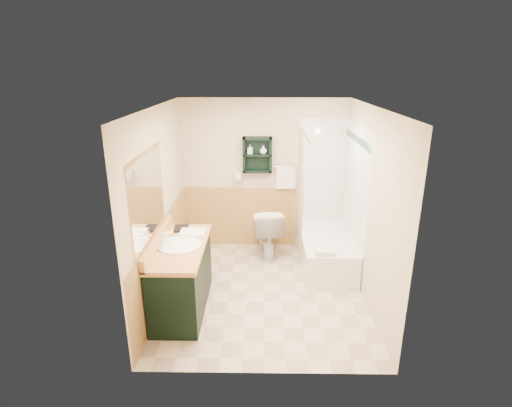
# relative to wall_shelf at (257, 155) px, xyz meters

# --- Properties ---
(floor) EXTENTS (3.00, 3.00, 0.00)m
(floor) POSITION_rel_wall_shelf_xyz_m (0.10, -1.41, -1.55)
(floor) COLOR beige
(floor) RESTS_ON ground
(back_wall) EXTENTS (2.60, 0.04, 2.40)m
(back_wall) POSITION_rel_wall_shelf_xyz_m (0.10, 0.11, -0.35)
(back_wall) COLOR beige
(back_wall) RESTS_ON ground
(left_wall) EXTENTS (0.04, 3.00, 2.40)m
(left_wall) POSITION_rel_wall_shelf_xyz_m (-1.22, -1.41, -0.35)
(left_wall) COLOR beige
(left_wall) RESTS_ON ground
(right_wall) EXTENTS (0.04, 3.00, 2.40)m
(right_wall) POSITION_rel_wall_shelf_xyz_m (1.42, -1.41, -0.35)
(right_wall) COLOR beige
(right_wall) RESTS_ON ground
(ceiling) EXTENTS (2.60, 3.00, 0.04)m
(ceiling) POSITION_rel_wall_shelf_xyz_m (0.10, -1.41, 0.87)
(ceiling) COLOR white
(ceiling) RESTS_ON back_wall
(wainscot_left) EXTENTS (2.98, 2.98, 1.00)m
(wainscot_left) POSITION_rel_wall_shelf_xyz_m (-1.19, -1.41, -1.05)
(wainscot_left) COLOR tan
(wainscot_left) RESTS_ON left_wall
(wainscot_back) EXTENTS (2.58, 2.58, 1.00)m
(wainscot_back) POSITION_rel_wall_shelf_xyz_m (0.10, 0.08, -1.05)
(wainscot_back) COLOR tan
(wainscot_back) RESTS_ON back_wall
(mirror_frame) EXTENTS (1.30, 1.30, 1.00)m
(mirror_frame) POSITION_rel_wall_shelf_xyz_m (-1.17, -1.96, -0.05)
(mirror_frame) COLOR olive
(mirror_frame) RESTS_ON left_wall
(mirror_glass) EXTENTS (1.20, 1.20, 0.90)m
(mirror_glass) POSITION_rel_wall_shelf_xyz_m (-1.17, -1.96, -0.05)
(mirror_glass) COLOR white
(mirror_glass) RESTS_ON left_wall
(tile_right) EXTENTS (1.50, 1.50, 2.10)m
(tile_right) POSITION_rel_wall_shelf_xyz_m (1.38, -0.66, -0.50)
(tile_right) COLOR white
(tile_right) RESTS_ON right_wall
(tile_back) EXTENTS (0.95, 0.95, 2.10)m
(tile_back) POSITION_rel_wall_shelf_xyz_m (1.13, 0.07, -0.50)
(tile_back) COLOR white
(tile_back) RESTS_ON back_wall
(tile_accent) EXTENTS (1.50, 1.50, 0.10)m
(tile_accent) POSITION_rel_wall_shelf_xyz_m (1.37, -0.66, 0.35)
(tile_accent) COLOR #14462A
(tile_accent) RESTS_ON right_wall
(wall_shelf) EXTENTS (0.45, 0.15, 0.55)m
(wall_shelf) POSITION_rel_wall_shelf_xyz_m (0.00, 0.00, 0.00)
(wall_shelf) COLOR black
(wall_shelf) RESTS_ON back_wall
(hair_dryer) EXTENTS (0.10, 0.24, 0.18)m
(hair_dryer) POSITION_rel_wall_shelf_xyz_m (-0.30, 0.02, -0.35)
(hair_dryer) COLOR silver
(hair_dryer) RESTS_ON back_wall
(towel_bar) EXTENTS (0.40, 0.06, 0.40)m
(towel_bar) POSITION_rel_wall_shelf_xyz_m (0.45, 0.04, -0.20)
(towel_bar) COLOR silver
(towel_bar) RESTS_ON back_wall
(curtain_rod) EXTENTS (0.03, 1.60, 0.03)m
(curtain_rod) POSITION_rel_wall_shelf_xyz_m (0.63, -0.66, 0.45)
(curtain_rod) COLOR silver
(curtain_rod) RESTS_ON back_wall
(shower_curtain) EXTENTS (1.05, 1.05, 1.70)m
(shower_curtain) POSITION_rel_wall_shelf_xyz_m (0.63, -0.48, -0.40)
(shower_curtain) COLOR beige
(shower_curtain) RESTS_ON curtain_rod
(vanity) EXTENTS (0.59, 1.33, 0.84)m
(vanity) POSITION_rel_wall_shelf_xyz_m (-0.89, -1.79, -1.13)
(vanity) COLOR black
(vanity) RESTS_ON ground
(bathtub) EXTENTS (0.73, 1.50, 0.48)m
(bathtub) POSITION_rel_wall_shelf_xyz_m (1.03, -0.63, -1.31)
(bathtub) COLOR white
(bathtub) RESTS_ON ground
(toilet) EXTENTS (0.54, 0.85, 0.78)m
(toilet) POSITION_rel_wall_shelf_xyz_m (0.14, -0.28, -1.16)
(toilet) COLOR white
(toilet) RESTS_ON ground
(counter_towel) EXTENTS (0.31, 0.25, 0.04)m
(counter_towel) POSITION_rel_wall_shelf_xyz_m (-0.79, -1.46, -0.69)
(counter_towel) COLOR silver
(counter_towel) RESTS_ON vanity
(vanity_book) EXTENTS (0.18, 0.04, 0.24)m
(vanity_book) POSITION_rel_wall_shelf_xyz_m (-1.06, -1.31, -0.58)
(vanity_book) COLOR black
(vanity_book) RESTS_ON vanity
(tub_towel) EXTENTS (0.26, 0.22, 0.07)m
(tub_towel) POSITION_rel_wall_shelf_xyz_m (0.90, -1.25, -1.03)
(tub_towel) COLOR silver
(tub_towel) RESTS_ON bathtub
(soap_bottle_a) EXTENTS (0.11, 0.16, 0.07)m
(soap_bottle_a) POSITION_rel_wall_shelf_xyz_m (-0.11, -0.01, 0.05)
(soap_bottle_a) COLOR white
(soap_bottle_a) RESTS_ON wall_shelf
(soap_bottle_b) EXTENTS (0.14, 0.16, 0.10)m
(soap_bottle_b) POSITION_rel_wall_shelf_xyz_m (0.09, -0.01, 0.07)
(soap_bottle_b) COLOR white
(soap_bottle_b) RESTS_ON wall_shelf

